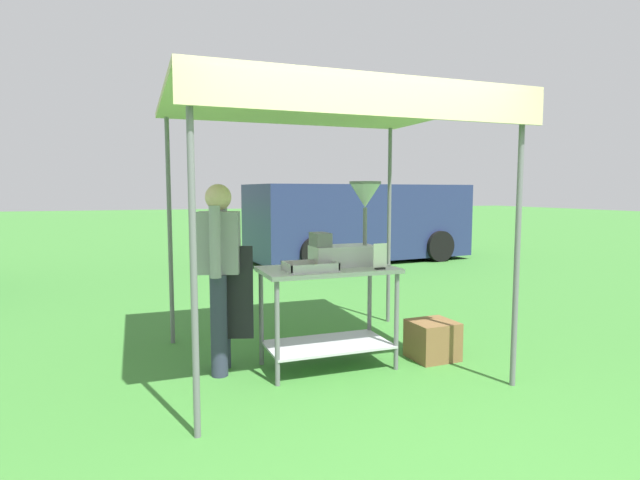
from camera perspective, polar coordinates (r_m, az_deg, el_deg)
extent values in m
plane|color=#3D7F33|center=(9.41, -10.97, -4.03)|extent=(70.00, 70.00, 0.00)
cylinder|color=slate|center=(3.18, -14.13, -2.09)|extent=(0.04, 0.04, 2.27)
cylinder|color=slate|center=(4.23, 21.42, -0.45)|extent=(0.04, 0.04, 2.27)
cylinder|color=slate|center=(5.28, -16.61, 0.83)|extent=(0.04, 0.04, 2.27)
cylinder|color=slate|center=(5.97, 7.81, 1.53)|extent=(0.04, 0.04, 2.27)
cube|color=#CCB78E|center=(4.54, 0.23, 15.04)|extent=(2.67, 2.32, 0.05)
cube|color=#CCB78E|center=(3.48, 7.11, 15.66)|extent=(2.67, 0.02, 0.24)
cube|color=#B7B7BC|center=(4.39, 0.90, -3.38)|extent=(1.17, 0.63, 0.04)
cube|color=#B7B7BC|center=(4.54, 0.89, -11.71)|extent=(1.07, 0.58, 0.02)
cylinder|color=slate|center=(4.08, -4.86, -10.49)|extent=(0.04, 0.04, 0.85)
cylinder|color=slate|center=(4.47, 8.64, -9.10)|extent=(0.04, 0.04, 0.85)
cylinder|color=slate|center=(4.58, -6.66, -8.72)|extent=(0.04, 0.04, 0.85)
cylinder|color=slate|center=(4.93, 5.62, -7.68)|extent=(0.04, 0.04, 0.85)
cube|color=#B7B7BC|center=(4.24, -1.14, -3.38)|extent=(0.42, 0.31, 0.01)
cube|color=#B7B7BC|center=(4.09, -0.46, -3.19)|extent=(0.42, 0.01, 0.06)
cube|color=#B7B7BC|center=(4.37, -1.78, -2.63)|extent=(0.42, 0.01, 0.06)
cube|color=#B7B7BC|center=(4.17, -3.79, -3.03)|extent=(0.01, 0.31, 0.06)
cube|color=#B7B7BC|center=(4.30, 1.43, -2.76)|extent=(0.01, 0.31, 0.06)
torus|color=gold|center=(4.14, -1.55, -3.36)|extent=(0.08, 0.08, 0.02)
torus|color=gold|center=(4.23, -3.29, -3.18)|extent=(0.08, 0.08, 0.02)
torus|color=gold|center=(4.18, -2.32, -3.28)|extent=(0.08, 0.08, 0.02)
torus|color=gold|center=(4.34, -0.56, -2.95)|extent=(0.10, 0.10, 0.02)
torus|color=gold|center=(4.19, -0.27, -3.25)|extent=(0.10, 0.10, 0.02)
torus|color=gold|center=(4.24, -1.58, -3.14)|extent=(0.08, 0.08, 0.02)
torus|color=gold|center=(4.35, 0.40, -2.93)|extent=(0.08, 0.08, 0.02)
cube|color=#B7B7BC|center=(4.51, 2.55, -1.75)|extent=(0.56, 0.28, 0.18)
cube|color=slate|center=(4.42, 0.05, 0.05)|extent=(0.14, 0.22, 0.12)
cylinder|color=slate|center=(4.58, 5.10, 1.58)|extent=(0.04, 0.04, 0.34)
cone|color=#B7B7BC|center=(4.57, 5.13, 5.00)|extent=(0.27, 0.27, 0.21)
cylinder|color=slate|center=(4.57, 5.15, 6.47)|extent=(0.28, 0.28, 0.02)
cube|color=black|center=(4.33, 6.79, -3.19)|extent=(0.08, 0.05, 0.02)
cube|color=white|center=(4.32, 6.81, -1.74)|extent=(0.13, 0.02, 0.20)
cylinder|color=#2D3347|center=(4.55, -10.99, -8.82)|extent=(0.14, 0.14, 0.86)
cylinder|color=#2D3347|center=(4.36, -11.35, -9.47)|extent=(0.14, 0.14, 0.86)
cube|color=gray|center=(4.33, -11.34, -0.27)|extent=(0.39, 0.31, 0.52)
cube|color=black|center=(4.38, -9.67, -5.88)|extent=(0.31, 0.11, 0.80)
cylinder|color=gray|center=(4.54, -10.95, 0.34)|extent=(0.11, 0.11, 0.58)
cylinder|color=gray|center=(4.11, -11.78, -0.22)|extent=(0.11, 0.11, 0.58)
sphere|color=#DBB28E|center=(4.31, -11.43, 4.76)|extent=(0.22, 0.22, 0.22)
cube|color=brown|center=(4.88, 12.59, -10.96)|extent=(0.42, 0.39, 0.35)
cube|color=navy|center=(11.33, 4.40, 2.19)|extent=(5.00, 2.32, 1.60)
cube|color=#1E2833|center=(12.35, 12.08, 4.22)|extent=(0.24, 1.62, 0.70)
cylinder|color=black|center=(12.94, 8.13, 0.13)|extent=(0.70, 0.30, 0.68)
cylinder|color=black|center=(11.44, 13.26, -0.67)|extent=(0.70, 0.30, 0.68)
cylinder|color=black|center=(11.57, -4.40, -0.47)|extent=(0.70, 0.30, 0.68)
cylinder|color=black|center=(9.86, -0.54, -1.50)|extent=(0.70, 0.30, 0.68)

